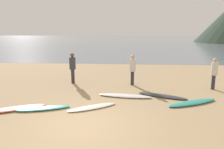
# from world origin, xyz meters

# --- Properties ---
(ground_plane) EXTENTS (120.00, 120.00, 0.20)m
(ground_plane) POSITION_xyz_m (0.00, 10.00, -0.10)
(ground_plane) COLOR tan
(ground_plane) RESTS_ON ground
(ocean_water) EXTENTS (140.00, 100.00, 0.01)m
(ocean_water) POSITION_xyz_m (0.00, 62.49, 0.00)
(ocean_water) COLOR slate
(ocean_water) RESTS_ON ground
(surfboard_0) EXTENTS (2.52, 1.72, 0.09)m
(surfboard_0) POSITION_xyz_m (-2.94, 1.12, 0.04)
(surfboard_0) COLOR #D84C38
(surfboard_0) RESTS_ON ground
(surfboard_1) EXTENTS (2.04, 1.10, 0.09)m
(surfboard_1) POSITION_xyz_m (-1.76, 1.32, 0.05)
(surfboard_1) COLOR teal
(surfboard_1) RESTS_ON ground
(surfboard_2) EXTENTS (1.91, 1.45, 0.07)m
(surfboard_2) POSITION_xyz_m (0.05, 1.61, 0.04)
(surfboard_2) COLOR silver
(surfboard_2) RESTS_ON ground
(surfboard_3) EXTENTS (2.42, 0.80, 0.10)m
(surfboard_3) POSITION_xyz_m (1.26, 3.12, 0.05)
(surfboard_3) COLOR white
(surfboard_3) RESTS_ON ground
(surfboard_4) EXTENTS (2.23, 1.34, 0.08)m
(surfboard_4) POSITION_xyz_m (2.92, 3.27, 0.04)
(surfboard_4) COLOR #333338
(surfboard_4) RESTS_ON ground
(surfboard_5) EXTENTS (2.33, 1.54, 0.09)m
(surfboard_5) POSITION_xyz_m (3.99, 2.42, 0.05)
(surfboard_5) COLOR teal
(surfboard_5) RESTS_ON ground
(person_0) EXTENTS (0.34, 0.34, 1.69)m
(person_0) POSITION_xyz_m (-1.69, 5.43, 1.00)
(person_0) COLOR #2D2D38
(person_0) RESTS_ON ground
(person_1) EXTENTS (0.32, 0.32, 1.58)m
(person_1) POSITION_xyz_m (5.63, 4.72, 0.93)
(person_1) COLOR #2D2D38
(person_1) RESTS_ON ground
(person_2) EXTENTS (0.33, 0.33, 1.63)m
(person_2) POSITION_xyz_m (1.61, 5.28, 0.96)
(person_2) COLOR #2D2D38
(person_2) RESTS_ON ground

